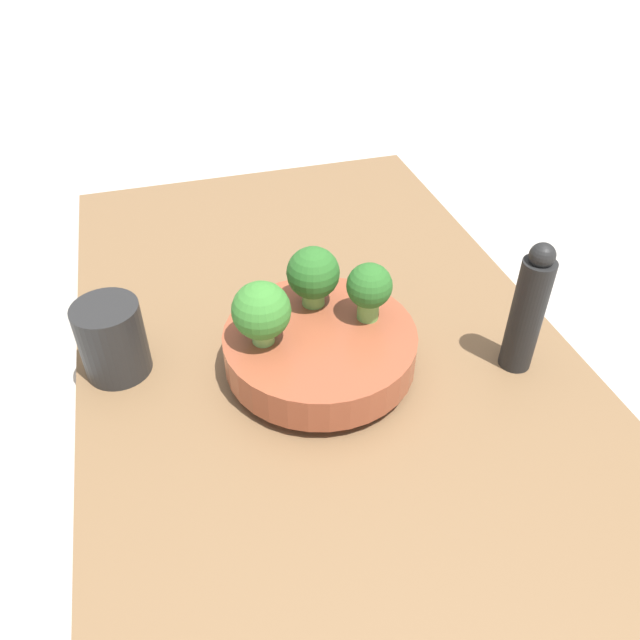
% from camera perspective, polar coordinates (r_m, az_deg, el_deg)
% --- Properties ---
extents(ground_plane, '(6.00, 6.00, 0.00)m').
position_cam_1_polar(ground_plane, '(0.85, 0.90, -5.47)').
color(ground_plane, '#ADA89E').
extents(table, '(1.14, 0.64, 0.04)m').
position_cam_1_polar(table, '(0.84, 0.91, -4.57)').
color(table, brown).
rests_on(table, ground_plane).
extents(bowl, '(0.24, 0.24, 0.06)m').
position_cam_1_polar(bowl, '(0.79, 0.00, -2.54)').
color(bowl, brown).
rests_on(bowl, table).
extents(broccoli_floret_back, '(0.06, 0.06, 0.08)m').
position_cam_1_polar(broccoli_floret_back, '(0.77, 4.51, 2.95)').
color(broccoli_floret_back, '#6BA34C').
rests_on(broccoli_floret_back, bowl).
extents(broccoli_floret_left, '(0.07, 0.07, 0.08)m').
position_cam_1_polar(broccoli_floret_left, '(0.79, -0.63, 4.19)').
color(broccoli_floret_left, '#6BA34C').
rests_on(broccoli_floret_left, bowl).
extents(broccoli_floret_front, '(0.07, 0.07, 0.08)m').
position_cam_1_polar(broccoli_floret_front, '(0.73, -5.38, 0.77)').
color(broccoli_floret_front, '#7AB256').
rests_on(broccoli_floret_front, bowl).
extents(cup, '(0.08, 0.08, 0.10)m').
position_cam_1_polar(cup, '(0.82, -18.46, -1.69)').
color(cup, black).
rests_on(cup, table).
extents(pepper_mill, '(0.04, 0.04, 0.18)m').
position_cam_1_polar(pepper_mill, '(0.80, 18.46, 0.84)').
color(pepper_mill, black).
rests_on(pepper_mill, table).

